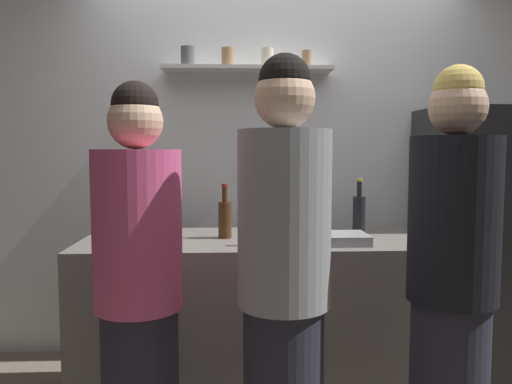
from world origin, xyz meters
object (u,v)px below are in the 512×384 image
Objects in this scene: utensil_holder at (291,224)px; wine_bottle_dark_glass at (359,213)px; person_pink_top at (139,298)px; wine_bottle_pale_glass at (282,222)px; baking_pan at (334,239)px; wine_bottle_amber_glass at (225,218)px; wine_bottle_green_glass at (323,214)px; refrigerator at (472,240)px; water_bottle_plastic at (145,224)px; person_grey_hoodie at (284,292)px; person_blonde at (452,289)px.

wine_bottle_dark_glass is (0.38, -0.01, 0.06)m from utensil_holder.
person_pink_top is (-1.08, -0.85, -0.22)m from wine_bottle_dark_glass.
wine_bottle_pale_glass is at bearing 97.10° from person_pink_top.
person_pink_top is at bearing -146.59° from baking_pan.
utensil_holder is at bearing 14.36° from wine_bottle_amber_glass.
wine_bottle_green_glass is 1.00× the size of wine_bottle_dark_glass.
refrigerator reaches higher than utensil_holder.
wine_bottle_green_glass is 0.55m from wine_bottle_amber_glass.
baking_pan is 0.21× the size of person_pink_top.
water_bottle_plastic is at bearing -156.69° from wine_bottle_amber_glass.
person_pink_top is at bearing -141.59° from wine_bottle_dark_glass.
person_grey_hoodie reaches higher than wine_bottle_dark_glass.
person_blonde is at bearing -60.49° from utensil_holder.
refrigerator is at bearing -92.12° from person_grey_hoodie.
utensil_holder is at bearing 179.11° from wine_bottle_dark_glass.
wine_bottle_amber_glass is 0.86m from person_pink_top.
baking_pan is 0.77m from person_grey_hoodie.
water_bottle_plastic is at bearing -164.66° from refrigerator.
person_pink_top is (-0.32, -0.77, -0.21)m from wine_bottle_amber_glass.
wine_bottle_amber_glass reaches higher than baking_pan.
person_pink_top reaches higher than water_bottle_plastic.
water_bottle_plastic is (-0.95, 0.01, 0.08)m from baking_pan.
wine_bottle_pale_glass is at bearing -145.44° from wine_bottle_dark_glass.
wine_bottle_pale_glass is at bearing 7.73° from person_blonde.
wine_bottle_amber_glass is 0.93× the size of wine_bottle_dark_glass.
wine_bottle_amber_glass is 0.17× the size of person_grey_hoodie.
wine_bottle_green_glass is at bearing -17.34° from person_blonde.
baking_pan is 0.28m from wine_bottle_green_glass.
water_bottle_plastic is (-0.40, -0.17, -0.00)m from wine_bottle_amber_glass.
person_blonde reaches higher than wine_bottle_dark_glass.
person_blonde is (0.60, -0.58, -0.18)m from wine_bottle_pale_glass.
utensil_holder is at bearing -167.20° from refrigerator.
wine_bottle_pale_glass is (-0.27, -0.05, 0.09)m from baking_pan.
person_pink_top is (-0.88, -0.58, -0.12)m from baking_pan.
utensil_holder is 0.13× the size of person_pink_top.
water_bottle_plastic is 1.45m from person_blonde.
wine_bottle_green_glass is 0.19× the size of person_blonde.
wine_bottle_green_glass is 1.32× the size of water_bottle_plastic.
wine_bottle_pale_glass is (-1.26, -0.60, 0.21)m from refrigerator.
wine_bottle_amber_glass is at bearing -165.64° from utensil_holder.
wine_bottle_green_glass is 1.03× the size of wine_bottle_pale_glass.
person_blonde reaches higher than utensil_holder.
wine_bottle_green_glass is at bearing 14.67° from water_bottle_plastic.
person_grey_hoodie reaches higher than wine_bottle_green_glass.
refrigerator is 7.48× the size of utensil_holder.
utensil_holder is 0.69× the size of wine_bottle_dark_glass.
refrigerator is 1.00× the size of person_pink_top.
refrigerator is 2.02m from water_bottle_plastic.
person_blonde is at bearing -130.09° from person_grey_hoodie.
water_bottle_plastic is at bearing 153.12° from person_pink_top.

